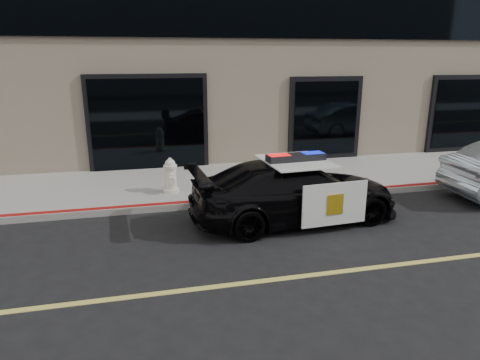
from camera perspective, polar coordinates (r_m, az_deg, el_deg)
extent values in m
plane|color=black|center=(6.69, -0.75, -13.78)|extent=(120.00, 120.00, 0.00)
cube|color=gray|center=(11.46, -6.46, -0.51)|extent=(60.00, 3.50, 0.15)
imported|color=black|center=(8.98, 7.31, -1.50)|extent=(2.39, 4.64, 1.28)
cube|color=white|center=(8.40, 12.52, -3.16)|extent=(1.36, 0.12, 0.85)
cube|color=white|center=(9.95, 7.38, 0.13)|extent=(1.36, 0.12, 0.85)
cube|color=white|center=(8.80, 7.46, 2.53)|extent=(1.38, 1.62, 0.02)
cube|color=gold|center=(8.38, 12.61, -3.22)|extent=(0.34, 0.03, 0.40)
cube|color=black|center=(8.79, 7.48, 3.00)|extent=(1.24, 0.40, 0.15)
cube|color=red|center=(8.64, 5.23, 2.92)|extent=(0.44, 0.30, 0.14)
cube|color=#0C19CC|center=(8.94, 9.65, 3.21)|extent=(0.44, 0.30, 0.14)
cylinder|color=white|center=(10.61, -9.15, -1.32)|extent=(0.38, 0.38, 0.09)
cylinder|color=white|center=(10.52, -9.23, 0.28)|extent=(0.28, 0.28, 0.53)
cylinder|color=white|center=(10.45, -9.30, 1.80)|extent=(0.33, 0.33, 0.06)
sphere|color=white|center=(10.43, -9.31, 2.14)|extent=(0.24, 0.24, 0.24)
cylinder|color=white|center=(10.41, -9.34, 2.70)|extent=(0.07, 0.07, 0.07)
cylinder|color=white|center=(10.67, -9.32, 0.92)|extent=(0.14, 0.13, 0.14)
cylinder|color=white|center=(10.33, -9.17, 0.41)|extent=(0.14, 0.13, 0.14)
cylinder|color=white|center=(10.32, -9.14, -0.03)|extent=(0.18, 0.15, 0.18)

